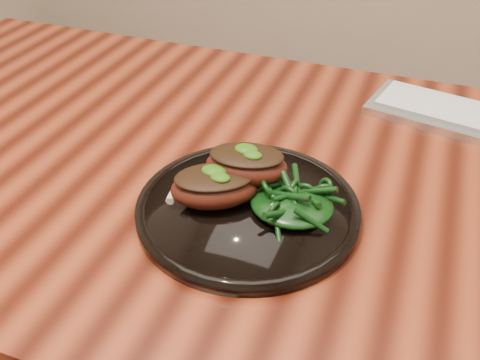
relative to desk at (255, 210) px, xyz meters
name	(u,v)px	position (x,y,z in m)	size (l,w,h in m)	color
desk	(255,210)	(0.00, 0.00, 0.00)	(1.60, 0.80, 0.75)	#380F07
plate	(248,208)	(0.02, -0.11, 0.09)	(0.30, 0.30, 0.02)	black
lamb_chop_front	(214,186)	(-0.02, -0.12, 0.13)	(0.14, 0.12, 0.05)	#48170D
lamb_chop_back	(246,163)	(0.01, -0.08, 0.14)	(0.12, 0.09, 0.05)	#48170D
herb_smear	(238,171)	(-0.01, -0.04, 0.10)	(0.08, 0.05, 0.01)	#1A4807
greens_heap	(292,200)	(0.08, -0.10, 0.12)	(0.11, 0.10, 0.04)	black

